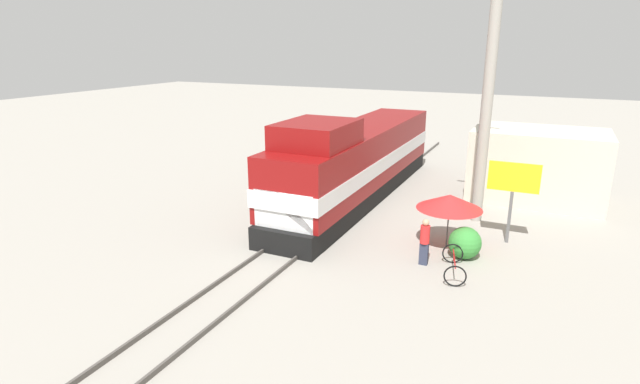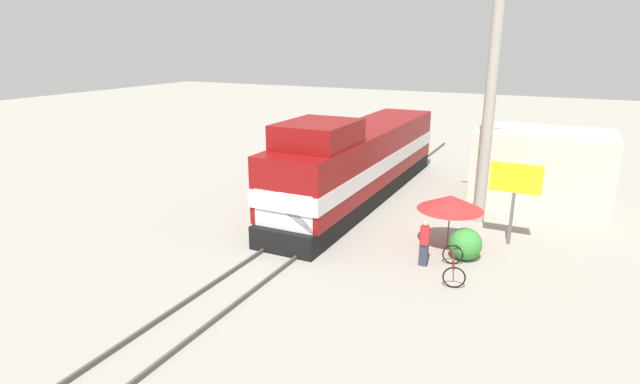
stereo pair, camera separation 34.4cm
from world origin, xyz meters
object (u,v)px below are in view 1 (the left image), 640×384
object	(u,v)px
vendor_umbrella	(450,202)
billboard_sign	(513,183)
utility_pole	(488,94)
bicycle	(454,264)
person_bystander	(425,240)
locomotive	(355,163)

from	to	relation	value
vendor_umbrella	billboard_sign	size ratio (longest dim) A/B	0.77
utility_pole	billboard_sign	size ratio (longest dim) A/B	3.41
utility_pole	vendor_umbrella	world-z (taller)	utility_pole
bicycle	vendor_umbrella	bearing A→B (deg)	-86.12
bicycle	person_bystander	bearing A→B (deg)	-30.36
utility_pole	person_bystander	distance (m)	7.34
utility_pole	bicycle	xyz separation A→B (m)	(0.13, -5.95, -5.20)
billboard_sign	person_bystander	distance (m)	4.52
locomotive	person_bystander	size ratio (longest dim) A/B	9.43
vendor_umbrella	billboard_sign	bearing A→B (deg)	35.55
utility_pole	person_bystander	xyz separation A→B (m)	(-0.99, -5.60, -4.65)
utility_pole	bicycle	distance (m)	7.90
person_bystander	locomotive	bearing A→B (deg)	129.82
locomotive	utility_pole	bearing A→B (deg)	-4.00
utility_pole	vendor_umbrella	size ratio (longest dim) A/B	4.44
locomotive	person_bystander	distance (m)	7.90
locomotive	billboard_sign	xyz separation A→B (m)	(7.52, -2.57, 0.51)
locomotive	utility_pole	world-z (taller)	utility_pole
locomotive	vendor_umbrella	distance (m)	6.78
person_bystander	bicycle	distance (m)	1.30
utility_pole	person_bystander	world-z (taller)	utility_pole
billboard_sign	person_bystander	bearing A→B (deg)	-125.93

